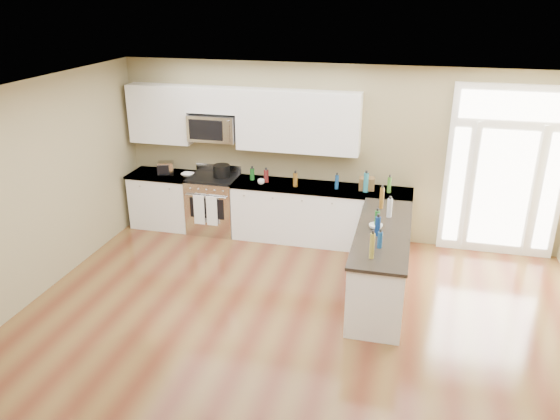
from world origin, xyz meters
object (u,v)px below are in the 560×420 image
peninsula_cabinet (381,265)px  kitchen_range (214,204)px  stockpot (222,170)px  toaster_oven (166,168)px

peninsula_cabinet → kitchen_range: 3.23m
peninsula_cabinet → stockpot: size_ratio=8.30×
kitchen_range → toaster_oven: bearing=-178.6°
peninsula_cabinet → stockpot: (-2.75, 1.51, 0.62)m
stockpot → toaster_oven: stockpot is taller
peninsula_cabinet → kitchen_range: (-2.89, 1.45, 0.04)m
kitchen_range → stockpot: (0.14, 0.06, 0.58)m
toaster_oven → peninsula_cabinet: bearing=-40.3°
kitchen_range → stockpot: stockpot is taller
kitchen_range → stockpot: size_ratio=3.86×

